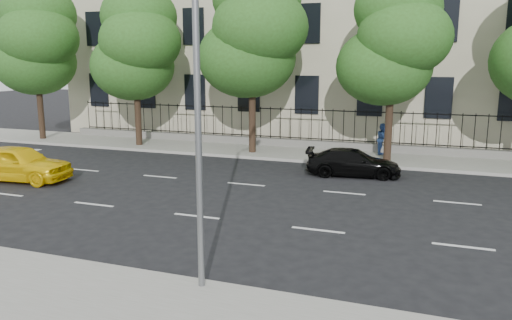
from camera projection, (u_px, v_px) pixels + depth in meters
The scene contains 13 objects.
ground at pixel (157, 242), 13.83m from camera, with size 120.00×120.00×0.00m, color black.
near_sidewalk at pixel (54, 305), 10.12m from camera, with size 60.00×4.00×0.15m, color gray.
far_sidewalk at pixel (292, 153), 26.74m from camera, with size 60.00×4.00×0.15m, color gray.
lane_markings at pixel (224, 198), 18.21m from camera, with size 49.60×4.62×0.01m, color silver, non-canonical shape.
iron_fence at pixel (301, 138), 28.20m from camera, with size 30.00×0.50×2.20m.
street_light at pixel (208, 51), 10.36m from camera, with size 0.25×3.32×8.05m.
tree_a at pixel (37, 41), 30.24m from camera, with size 5.71×5.31×9.39m.
tree_b at pixel (137, 44), 27.98m from camera, with size 5.53×5.12×8.97m.
tree_c at pixel (254, 32), 25.56m from camera, with size 5.89×5.50×9.80m.
tree_d at pixel (394, 41), 23.36m from camera, with size 5.34×4.94×8.84m.
yellow_taxi at pixel (18, 163), 20.73m from camera, with size 1.79×4.44×1.51m, color yellow.
black_sedan at pixel (353, 162), 21.72m from camera, with size 1.65×4.07×1.18m, color black.
pedestrian_far at pixel (383, 139), 25.82m from camera, with size 0.79×0.61×1.62m, color #31529C.
Camera 1 is at (7.02, -11.42, 4.95)m, focal length 35.00 mm.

